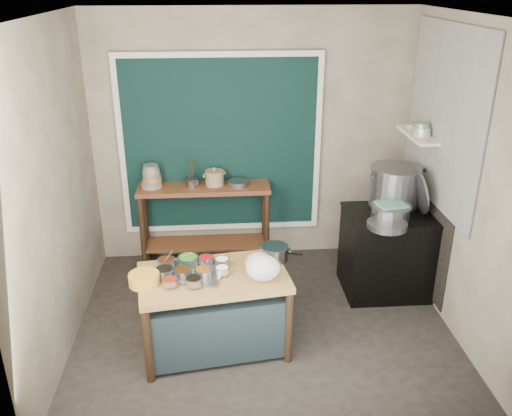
{
  "coord_description": "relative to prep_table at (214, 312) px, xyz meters",
  "views": [
    {
      "loc": [
        -0.4,
        -4.29,
        3.08
      ],
      "look_at": [
        -0.05,
        0.25,
        1.11
      ],
      "focal_mm": 38.0,
      "sensor_mm": 36.0,
      "label": 1
    }
  ],
  "objects": [
    {
      "name": "bowl_stack",
      "position": [
        -0.65,
        1.59,
        0.69
      ],
      "size": [
        0.23,
        0.23,
        0.26
      ],
      "color": "tan",
      "rests_on": "back_counter"
    },
    {
      "name": "shelf_bowl_green",
      "position": [
        2.09,
        1.36,
        1.26
      ],
      "size": [
        0.13,
        0.13,
        0.05
      ],
      "primitive_type": "cylinder",
      "rotation": [
        0.0,
        0.0,
        0.0
      ],
      "color": "gray",
      "rests_on": "wall_shelf"
    },
    {
      "name": "stove_top",
      "position": [
        1.81,
        0.85,
        0.49
      ],
      "size": [
        0.92,
        0.69,
        0.03
      ],
      "primitive_type": "cube",
      "color": "black",
      "rests_on": "stove_block"
    },
    {
      "name": "ceiling",
      "position": [
        0.46,
        0.3,
        2.43
      ],
      "size": [
        3.5,
        3.0,
        0.02
      ],
      "primitive_type": "cube",
      "color": "gray",
      "rests_on": "back_wall"
    },
    {
      "name": "steamer",
      "position": [
        1.75,
        0.75,
        0.57
      ],
      "size": [
        0.52,
        0.52,
        0.13
      ],
      "primitive_type": null,
      "rotation": [
        0.0,
        0.0,
        0.32
      ],
      "color": "gray",
      "rests_on": "stove_top"
    },
    {
      "name": "shallow_pan",
      "position": [
        1.65,
        0.53,
        0.53
      ],
      "size": [
        0.45,
        0.45,
        0.05
      ],
      "primitive_type": "cylinder",
      "rotation": [
        0.0,
        0.0,
        0.19
      ],
      "color": "gray",
      "rests_on": "stove_top"
    },
    {
      "name": "yellow_basin",
      "position": [
        -0.56,
        -0.11,
        0.42
      ],
      "size": [
        0.25,
        0.25,
        0.1
      ],
      "primitive_type": "cylinder",
      "rotation": [
        0.0,
        0.0,
        0.01
      ],
      "color": "#B27020",
      "rests_on": "prep_table"
    },
    {
      "name": "back_counter",
      "position": [
        -0.09,
        1.58,
        0.1
      ],
      "size": [
        1.45,
        0.4,
        0.95
      ],
      "primitive_type": "cube",
      "color": "brown",
      "rests_on": "floor"
    },
    {
      "name": "plastic_bag_b",
      "position": [
        0.39,
        0.02,
        0.46
      ],
      "size": [
        0.29,
        0.27,
        0.18
      ],
      "primitive_type": "ellipsoid",
      "rotation": [
        0.0,
        0.0,
        -0.36
      ],
      "color": "white",
      "rests_on": "prep_table"
    },
    {
      "name": "ceramic_crock",
      "position": [
        0.03,
        1.61,
        0.65
      ],
      "size": [
        0.28,
        0.28,
        0.15
      ],
      "primitive_type": null,
      "rotation": [
        0.0,
        0.0,
        0.37
      ],
      "color": "olive",
      "rests_on": "back_counter"
    },
    {
      "name": "plastic_bag_a",
      "position": [
        0.41,
        -0.11,
        0.48
      ],
      "size": [
        0.33,
        0.3,
        0.21
      ],
      "primitive_type": "ellipsoid",
      "rotation": [
        0.0,
        0.0,
        -0.2
      ],
      "color": "white",
      "rests_on": "prep_table"
    },
    {
      "name": "wall_shelf",
      "position": [
        2.09,
        1.15,
        1.23
      ],
      "size": [
        0.22,
        0.7,
        0.03
      ],
      "primitive_type": "cube",
      "color": "beige",
      "rests_on": "right_wall"
    },
    {
      "name": "curtain_panel",
      "position": [
        0.11,
        1.77,
        0.98
      ],
      "size": [
        2.1,
        0.02,
        1.9
      ],
      "primitive_type": "cube",
      "color": "black",
      "rests_on": "back_wall"
    },
    {
      "name": "condiment_tray",
      "position": [
        -0.18,
        0.01,
        0.39
      ],
      "size": [
        0.59,
        0.48,
        0.02
      ],
      "primitive_type": "cube",
      "rotation": [
        0.0,
        0.0,
        -0.24
      ],
      "color": "gray",
      "rests_on": "prep_table"
    },
    {
      "name": "shelf_bowl_stack",
      "position": [
        2.09,
        1.07,
        1.3
      ],
      "size": [
        0.16,
        0.16,
        0.13
      ],
      "color": "silver",
      "rests_on": "wall_shelf"
    },
    {
      "name": "tile_panel",
      "position": [
        2.19,
        0.85,
        1.48
      ],
      "size": [
        0.02,
        1.7,
        1.7
      ],
      "primitive_type": "cube",
      "color": "#B2B2AA",
      "rests_on": "right_wall"
    },
    {
      "name": "back_wall",
      "position": [
        0.46,
        1.81,
        1.02
      ],
      "size": [
        3.5,
        0.02,
        2.8
      ],
      "primitive_type": "cube",
      "color": "gray",
      "rests_on": "floor"
    },
    {
      "name": "floor",
      "position": [
        0.46,
        0.3,
        -0.39
      ],
      "size": [
        3.5,
        3.0,
        0.02
      ],
      "primitive_type": "cube",
      "color": "#2E2923",
      "rests_on": "ground"
    },
    {
      "name": "right_wall",
      "position": [
        2.22,
        0.3,
        1.02
      ],
      "size": [
        0.02,
        3.0,
        2.8
      ],
      "primitive_type": "cube",
      "color": "gray",
      "rests_on": "floor"
    },
    {
      "name": "prep_table",
      "position": [
        0.0,
        0.0,
        0.0
      ],
      "size": [
        1.34,
        0.89,
        0.75
      ],
      "primitive_type": "cube",
      "rotation": [
        0.0,
        0.0,
        0.14
      ],
      "color": "olive",
      "rests_on": "floor"
    },
    {
      "name": "pot_lid",
      "position": [
        2.06,
        0.86,
        0.73
      ],
      "size": [
        0.12,
        0.47,
        0.46
      ],
      "primitive_type": "cylinder",
      "rotation": [
        0.0,
        1.36,
        -0.0
      ],
      "color": "gray",
      "rests_on": "stove_top"
    },
    {
      "name": "wide_bowl",
      "position": [
        0.29,
        1.56,
        0.6
      ],
      "size": [
        0.29,
        0.29,
        0.06
      ],
      "primitive_type": "cylinder",
      "rotation": [
        0.0,
        0.0,
        -0.34
      ],
      "color": "gray",
      "rests_on": "back_counter"
    },
    {
      "name": "left_wall",
      "position": [
        -1.3,
        0.3,
        1.02
      ],
      "size": [
        0.02,
        3.0,
        2.8
      ],
      "primitive_type": "cube",
      "color": "gray",
      "rests_on": "floor"
    },
    {
      "name": "utensil_cup",
      "position": [
        -0.21,
        1.59,
        0.62
      ],
      "size": [
        0.18,
        0.18,
        0.09
      ],
      "primitive_type": "cylinder",
      "rotation": [
        0.0,
        0.0,
        0.19
      ],
      "color": "gray",
      "rests_on": "back_counter"
    },
    {
      "name": "stock_pot",
      "position": [
        1.87,
        1.06,
        0.71
      ],
      "size": [
        0.63,
        0.63,
        0.42
      ],
      "primitive_type": null,
      "rotation": [
        0.0,
        0.0,
        0.22
      ],
      "color": "gray",
      "rests_on": "stove_top"
    },
    {
      "name": "stove_block",
      "position": [
        1.81,
        0.85,
        0.05
      ],
      "size": [
        0.9,
        0.68,
        0.85
      ],
      "primitive_type": "cube",
      "color": "black",
      "rests_on": "floor"
    },
    {
      "name": "green_cloth",
      "position": [
        1.75,
        0.75,
        0.65
      ],
      "size": [
        0.31,
        0.26,
        0.02
      ],
      "primitive_type": "cube",
      "rotation": [
        0.0,
        0.0,
        0.21
      ],
      "color": "#589474",
      "rests_on": "steamer"
    },
    {
      "name": "soot_patch",
      "position": [
        2.2,
        0.95,
        0.32
      ],
      "size": [
        0.01,
        1.3,
        1.3
      ],
      "primitive_type": "cube",
      "color": "black",
      "rests_on": "right_wall"
    },
    {
      "name": "saucepan",
      "position": [
        0.55,
        0.22,
        0.44
      ],
      "size": [
        0.32,
        0.32,
        0.14
      ],
      "primitive_type": null,
      "rotation": [
        0.0,
        0.0,
        -0.34
      ],
      "color": "gray",
      "rests_on": "prep_table"
    },
    {
      "name": "curtain_frame",
      "position": [
        0.11,
        1.76,
        0.98
      ],
      "size": [
        2.22,
        0.03,
        2.02
      ],
      "primitive_type": null,
      "color": "beige",
      "rests_on": "back_wall"
    },
    {
      "name": "condiment_bowls",
      "position": [
        -0.2,
        0.03,
        0.43
      ],
      "size": [
        0.62,
        0.5,
        0.07
      ],
      "color": "gray",
      "rests_on": "condiment_tray"
    }
  ]
}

